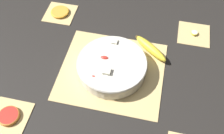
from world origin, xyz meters
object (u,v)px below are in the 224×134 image
at_px(grapefruit_slice, 9,116).
at_px(whole_banana, 150,48).
at_px(fruit_salad_bowl, 112,65).
at_px(banana_coin_single, 194,33).
at_px(orange_slice_whole, 60,12).

bearing_deg(grapefruit_slice, whole_banana, -137.77).
relative_size(fruit_salad_bowl, banana_coin_single, 8.54).
bearing_deg(fruit_salad_bowl, banana_coin_single, -138.81).
bearing_deg(fruit_salad_bowl, grapefruit_slice, 41.21).
relative_size(fruit_salad_bowl, whole_banana, 1.73).
bearing_deg(fruit_salad_bowl, whole_banana, -135.51).
height_order(fruit_salad_bowl, orange_slice_whole, fruit_salad_bowl).
bearing_deg(orange_slice_whole, whole_banana, 162.41).
height_order(orange_slice_whole, grapefruit_slice, grapefruit_slice).
bearing_deg(orange_slice_whole, banana_coin_single, -180.00).
relative_size(orange_slice_whole, grapefruit_slice, 1.09).
bearing_deg(banana_coin_single, fruit_salad_bowl, 41.19).
bearing_deg(orange_slice_whole, grapefruit_slice, 90.00).
bearing_deg(whole_banana, grapefruit_slice, 42.23).
bearing_deg(grapefruit_slice, banana_coin_single, -138.80).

